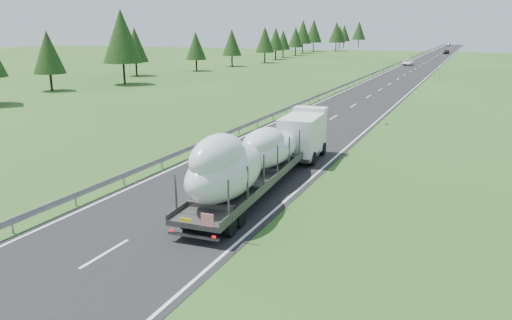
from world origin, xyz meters
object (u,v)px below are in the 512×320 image
at_px(highway_sign, 439,71).
at_px(distant_car_blue, 449,45).
at_px(distant_van, 408,62).
at_px(boat_truck, 260,153).
at_px(distant_car_dark, 446,52).

xyz_separation_m(highway_sign, distant_car_blue, (-9.47, 193.19, -1.07)).
bearing_deg(distant_van, distant_car_blue, 87.07).
distance_m(distant_van, distant_car_blue, 154.83).
relative_size(highway_sign, boat_truck, 0.14).
distance_m(distant_car_dark, distant_car_blue, 89.29).
bearing_deg(distant_car_dark, distant_van, -88.61).
height_order(boat_truck, distant_van, boat_truck).
bearing_deg(boat_truck, highway_sign, 86.15).
relative_size(highway_sign, distant_car_dark, 0.58).
bearing_deg(boat_truck, distant_van, 92.98).
xyz_separation_m(boat_truck, distant_van, (-5.61, 107.79, -1.44)).
bearing_deg(distant_car_blue, distant_car_dark, -86.29).
xyz_separation_m(highway_sign, boat_truck, (-4.67, -69.43, 0.37)).
distance_m(boat_truck, distant_car_blue, 262.67).
xyz_separation_m(boat_truck, distant_car_blue, (-4.80, 262.62, -1.43)).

